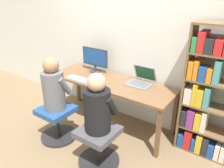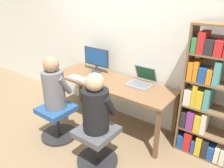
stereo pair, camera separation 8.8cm
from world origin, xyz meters
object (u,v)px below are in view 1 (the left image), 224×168
(person_at_monitor, at_px, (54,86))
(desktop_monitor, at_px, (95,59))
(keyboard, at_px, (79,79))
(office_chair_right, at_px, (98,144))
(person_at_laptop, at_px, (98,106))
(bookshelf, at_px, (209,97))
(laptop, at_px, (141,80))
(office_chair_left, at_px, (57,121))

(person_at_monitor, bearing_deg, desktop_monitor, 92.49)
(keyboard, relative_size, office_chair_right, 0.80)
(keyboard, height_order, office_chair_right, keyboard)
(person_at_laptop, bearing_deg, bookshelf, 43.86)
(keyboard, distance_m, person_at_laptop, 0.94)
(keyboard, bearing_deg, laptop, 26.02)
(laptop, distance_m, keyboard, 0.90)
(desktop_monitor, xyz_separation_m, person_at_laptop, (0.80, -0.94, -0.14))
(bookshelf, bearing_deg, keyboard, -167.68)
(office_chair_left, xyz_separation_m, person_at_monitor, (-0.00, 0.00, 0.52))
(desktop_monitor, height_order, person_at_monitor, person_at_monitor)
(desktop_monitor, xyz_separation_m, person_at_monitor, (0.04, -0.89, -0.13))
(desktop_monitor, xyz_separation_m, office_chair_left, (0.04, -0.89, -0.65))
(laptop, height_order, bookshelf, bookshelf)
(laptop, relative_size, keyboard, 0.89)
(laptop, bearing_deg, desktop_monitor, 178.36)
(office_chair_left, xyz_separation_m, bookshelf, (1.70, 0.85, 0.51))
(laptop, xyz_separation_m, bookshelf, (0.91, -0.02, 0.01))
(person_at_monitor, relative_size, bookshelf, 0.43)
(keyboard, bearing_deg, office_chair_right, -34.59)
(bookshelf, bearing_deg, office_chair_left, -153.47)
(office_chair_left, xyz_separation_m, office_chair_right, (0.76, -0.06, 0.00))
(office_chair_left, distance_m, bookshelf, 1.97)
(laptop, distance_m, bookshelf, 0.91)
(office_chair_right, height_order, person_at_monitor, person_at_monitor)
(office_chair_left, height_order, office_chair_right, same)
(office_chair_right, distance_m, bookshelf, 1.40)
(keyboard, bearing_deg, office_chair_left, -89.08)
(laptop, relative_size, office_chair_left, 0.71)
(office_chair_right, bearing_deg, desktop_monitor, 130.25)
(laptop, bearing_deg, office_chair_right, -91.97)
(keyboard, distance_m, office_chair_right, 1.05)
(laptop, xyz_separation_m, person_at_monitor, (-0.80, -0.86, 0.02))
(office_chair_right, bearing_deg, person_at_monitor, 175.42)
(desktop_monitor, bearing_deg, office_chair_right, -49.75)
(keyboard, relative_size, bookshelf, 0.25)
(desktop_monitor, height_order, keyboard, desktop_monitor)
(bookshelf, bearing_deg, person_at_monitor, -153.61)
(desktop_monitor, xyz_separation_m, bookshelf, (1.74, -0.04, -0.14))
(desktop_monitor, relative_size, office_chair_right, 0.97)
(office_chair_right, relative_size, person_at_monitor, 0.71)
(desktop_monitor, relative_size, keyboard, 1.21)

